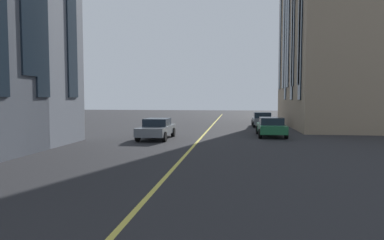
% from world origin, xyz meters
% --- Properties ---
extents(lane_centre_line, '(80.00, 0.16, 0.01)m').
position_xyz_m(lane_centre_line, '(20.00, 0.00, 0.00)').
color(lane_centre_line, '#D8C64C').
rests_on(lane_centre_line, ground_plane).
extents(car_grey_near, '(4.40, 1.95, 1.37)m').
position_xyz_m(car_grey_near, '(24.39, 2.91, 0.70)').
color(car_grey_near, slate).
rests_on(car_grey_near, ground_plane).
extents(car_green_far, '(4.40, 1.95, 1.37)m').
position_xyz_m(car_green_far, '(26.93, -4.90, 0.70)').
color(car_green_far, '#1E6038').
rests_on(car_green_far, ground_plane).
extents(car_grey_trailing, '(3.90, 1.89, 1.40)m').
position_xyz_m(car_grey_trailing, '(35.32, -4.90, 0.70)').
color(car_grey_trailing, slate).
rests_on(car_grey_trailing, ground_plane).
extents(building_right_near, '(11.94, 11.41, 18.74)m').
position_xyz_m(building_right_near, '(34.36, -13.14, 9.37)').
color(building_right_near, gray).
rests_on(building_right_near, ground_plane).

